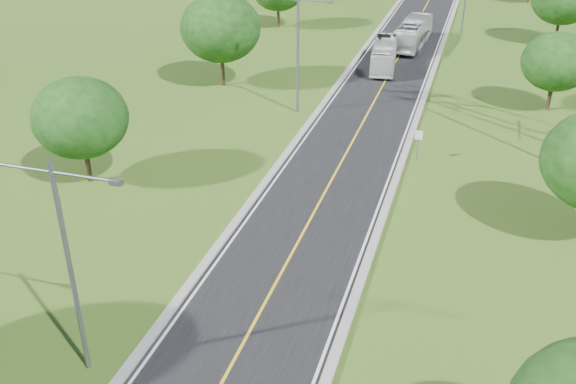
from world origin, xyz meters
name	(u,v)px	position (x,y,z in m)	size (l,w,h in m)	color
ground	(392,69)	(0.00, 60.00, 0.00)	(260.00, 260.00, 0.00)	#335818
road	(400,54)	(0.00, 66.00, 0.03)	(8.00, 150.00, 0.06)	black
curb_left	(363,50)	(-4.25, 66.00, 0.11)	(0.50, 150.00, 0.22)	gray
curb_right	(438,56)	(4.25, 66.00, 0.11)	(0.50, 150.00, 0.22)	gray
speed_limit_sign	(418,140)	(5.20, 37.98, 1.60)	(0.55, 0.09, 2.40)	slate
streetlight_near_left	(67,254)	(-6.00, 12.00, 5.94)	(5.90, 0.25, 10.00)	slate
streetlight_mid_left	(298,45)	(-6.00, 45.00, 5.94)	(5.90, 0.25, 10.00)	slate
tree_lb	(80,118)	(-16.00, 28.00, 4.64)	(6.30, 6.30, 7.33)	black
tree_lc	(221,28)	(-15.00, 50.00, 5.58)	(7.56, 7.56, 8.79)	black
tree_rc	(557,62)	(15.00, 52.00, 4.33)	(5.88, 5.88, 6.84)	black
bus_outbound	(413,33)	(0.88, 69.53, 1.63)	(2.63, 11.26, 3.14)	silver
bus_inbound	(384,54)	(-0.94, 60.25, 1.45)	(2.33, 9.97, 2.78)	silver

